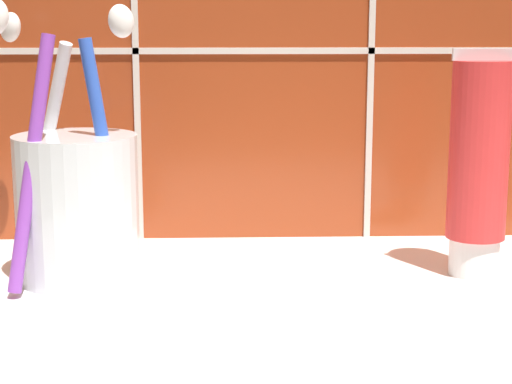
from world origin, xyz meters
The scene contains 3 objects.
sink_counter centered at (0.00, 0.00, 1.00)cm, with size 74.65×39.32×2.00cm, color white.
toothbrush_cup centered at (-20.02, 8.24, 7.43)cm, with size 11.07×12.82×19.06cm.
toothpaste_tube centered at (7.67, 8.22, 9.84)cm, with size 4.30×4.09×15.75cm.
Camera 1 is at (-9.66, -49.30, 19.58)cm, focal length 60.00 mm.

